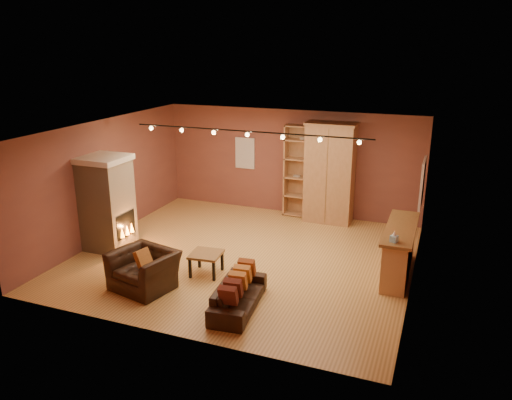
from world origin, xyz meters
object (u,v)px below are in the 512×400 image
at_px(bookcase, 304,170).
at_px(armchair, 144,264).
at_px(armoire, 330,173).
at_px(bar_counter, 399,250).
at_px(fireplace, 107,203).
at_px(coffee_table, 206,256).
at_px(loveseat, 238,290).

bearing_deg(bookcase, armchair, -107.80).
relative_size(armoire, armchair, 2.05).
bearing_deg(bar_counter, bookcase, 134.65).
xyz_separation_m(fireplace, armoire, (4.20, 3.52, 0.23)).
bearing_deg(bar_counter, coffee_table, -159.08).
height_order(armchair, coffee_table, armchair).
relative_size(fireplace, bookcase, 0.87).
height_order(armoire, armchair, armoire).
height_order(bar_counter, coffee_table, bar_counter).
height_order(bookcase, armchair, bookcase).
xyz_separation_m(bookcase, armchair, (-1.65, -5.13, -0.75)).
distance_m(loveseat, armchair, 1.97).
bearing_deg(coffee_table, armchair, -131.24).
bearing_deg(loveseat, coffee_table, 42.11).
relative_size(armoire, loveseat, 1.55).
height_order(bar_counter, armchair, bar_counter).
bearing_deg(armchair, bar_counter, 40.53).
xyz_separation_m(bar_counter, loveseat, (-2.46, -2.38, -0.17)).
distance_m(loveseat, coffee_table, 1.51).
xyz_separation_m(fireplace, armchair, (1.82, -1.41, -0.57)).
distance_m(armoire, armchair, 5.53).
bearing_deg(loveseat, fireplace, 62.73).
height_order(bookcase, bar_counter, bookcase).
bearing_deg(armchair, fireplace, 155.05).
relative_size(bookcase, armchair, 1.94).
distance_m(armoire, bar_counter, 3.40).
bearing_deg(armoire, coffee_table, -111.26).
distance_m(fireplace, bar_counter, 6.33).
height_order(armoire, bar_counter, armoire).
distance_m(bar_counter, loveseat, 3.43).
xyz_separation_m(fireplace, bookcase, (3.47, 3.72, 0.18)).
bearing_deg(coffee_table, bar_counter, 20.92).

